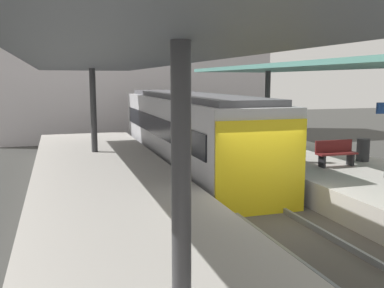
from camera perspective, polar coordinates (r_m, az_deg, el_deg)
The scene contains 12 objects.
ground_plane at distance 11.65m, azimuth 10.25°, elevation -10.96°, with size 80.00×80.00×0.00m, color #383835.
platform_left at distance 10.35m, azimuth -8.99°, elevation -10.50°, with size 4.40×28.00×1.00m, color #ADA8A0.
track_ballast at distance 11.62m, azimuth 10.27°, elevation -10.50°, with size 3.20×28.00×0.20m, color #4C4742.
rail_near_side at distance 11.26m, azimuth 6.99°, elevation -10.13°, with size 0.08×28.00×0.14m, color slate.
rail_far_side at distance 11.90m, azimuth 13.40°, elevation -9.27°, with size 0.08×28.00×0.14m, color slate.
commuter_train at distance 18.06m, azimuth -0.63°, elevation 1.72°, with size 2.78×13.88×3.10m.
canopy_left at distance 11.20m, azimuth -10.53°, elevation 10.78°, with size 4.18×21.00×3.45m.
canopy_right at distance 14.28m, azimuth 21.86°, elevation 9.61°, with size 4.18×21.00×3.41m.
platform_bench at distance 15.13m, azimuth 18.41°, elevation -1.04°, with size 1.40×0.41×0.86m.
litter_bin at distance 16.39m, azimuth 21.65°, elevation -0.73°, with size 0.44×0.44×0.80m, color #2D2D30.
passenger_near_bench at distance 15.36m, azimuth 13.03°, elevation 0.66°, with size 0.36×0.36×1.59m.
station_building_backdrop at distance 30.15m, azimuth -8.19°, elevation 11.52°, with size 18.00×6.00×11.00m, color #B7B2B7.
Camera 1 is at (-5.17, -9.70, 3.85)m, focal length 40.40 mm.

